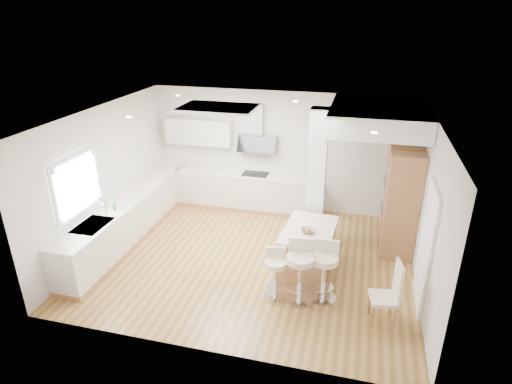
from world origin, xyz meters
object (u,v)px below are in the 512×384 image
(peninsula, at_px, (308,248))
(bar_stool_b, at_px, (300,268))
(bar_stool_c, at_px, (324,268))
(dining_chair, at_px, (391,291))
(bar_stool_a, at_px, (276,271))

(peninsula, relative_size, bar_stool_b, 1.30)
(peninsula, xyz_separation_m, bar_stool_c, (0.37, -0.85, 0.17))
(bar_stool_b, distance_m, dining_chair, 1.42)
(bar_stool_b, height_order, dining_chair, bar_stool_b)
(bar_stool_a, bearing_deg, dining_chair, -20.49)
(bar_stool_c, distance_m, dining_chair, 1.09)
(bar_stool_b, xyz_separation_m, dining_chair, (1.40, -0.20, -0.04))
(bar_stool_c, bearing_deg, bar_stool_a, -167.53)
(bar_stool_c, relative_size, dining_chair, 0.99)
(peninsula, height_order, bar_stool_a, peninsula)
(bar_stool_a, height_order, dining_chair, dining_chair)
(bar_stool_c, xyz_separation_m, dining_chair, (1.03, -0.34, -0.02))
(dining_chair, bearing_deg, bar_stool_c, 151.18)
(peninsula, height_order, bar_stool_c, bar_stool_c)
(dining_chair, bearing_deg, bar_stool_a, 162.96)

